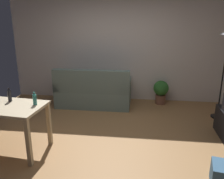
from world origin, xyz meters
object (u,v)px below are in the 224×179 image
couch (94,93)px  potted_plant (161,90)px  bottle_tall (35,99)px  desk (5,112)px  bottle_dark (10,95)px

couch → potted_plant: bearing=-168.8°
bottle_tall → potted_plant: bearing=48.5°
desk → bottle_dark: size_ratio=5.62×
desk → bottle_tall: (0.47, 0.08, 0.20)m
couch → potted_plant: 1.61m
desk → bottle_dark: bearing=93.4°
bottle_tall → desk: bearing=-170.6°
desk → bottle_dark: bottle_dark is taller
couch → desk: (-0.96, -2.11, 0.34)m
bottle_dark → bottle_tall: size_ratio=1.11×
bottle_dark → desk: bearing=-92.4°
couch → desk: 2.35m
couch → desk: size_ratio=1.36×
bottle_tall → bottle_dark: bearing=167.2°
potted_plant → desk: bearing=-136.3°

